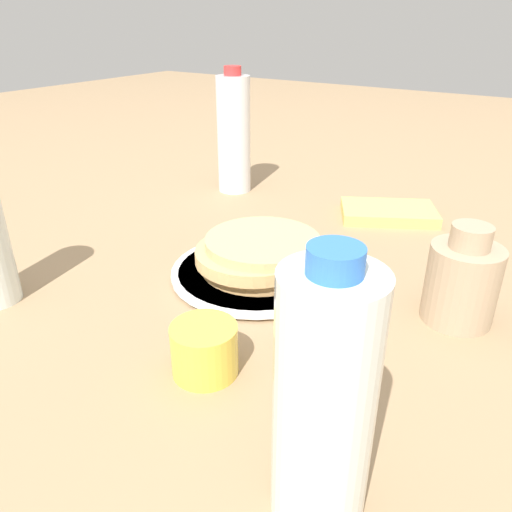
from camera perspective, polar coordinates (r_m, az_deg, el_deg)
The scene contains 8 objects.
ground_plane at distance 0.76m, azimuth -0.63°, elevation -1.22°, with size 4.00×4.00×0.00m, color #9E7F5B.
plate at distance 0.72m, azimuth 0.00°, elevation -1.84°, with size 0.24×0.24×0.01m.
pancake_stack at distance 0.71m, azimuth 0.18°, elevation 0.21°, with size 0.17×0.18×0.05m.
juice_glass at distance 0.54m, azimuth -5.91°, elevation -10.59°, with size 0.07×0.07×0.06m.
cream_jug at distance 0.66m, azimuth 22.50°, elevation -2.61°, with size 0.09×0.09×0.13m.
water_bottle_near at distance 0.36m, azimuth 7.82°, elevation -16.01°, with size 0.07×0.07×0.22m.
water_bottle_far at distance 1.06m, azimuth -2.56°, elevation 13.73°, with size 0.07×0.07×0.25m.
napkin at distance 0.97m, azimuth 14.88°, elevation 4.83°, with size 0.20×0.17×0.02m.
Camera 1 is at (-0.38, 0.55, 0.35)m, focal length 35.00 mm.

